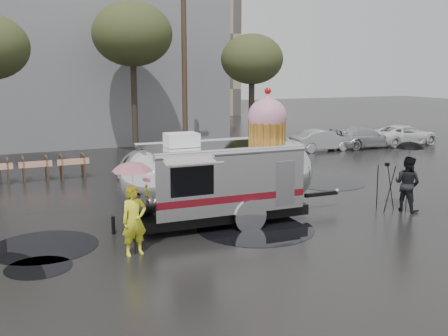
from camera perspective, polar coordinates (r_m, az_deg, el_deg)
name	(u,v)px	position (r m, az deg, el deg)	size (l,w,h in m)	color
ground	(269,230)	(15.17, 4.93, -6.78)	(120.00, 120.00, 0.00)	black
puddles	(223,217)	(16.44, -0.16, -5.35)	(14.20, 7.57, 0.01)	black
grey_building	(37,39)	(36.83, -19.71, 13.10)	(22.00, 12.00, 13.00)	slate
utility_pole	(184,68)	(28.31, -4.33, 10.79)	(1.60, 0.28, 9.00)	#473323
tree_mid	(132,35)	(28.59, -9.95, 14.11)	(4.20, 4.20, 8.03)	#382D26
tree_right	(252,60)	(28.78, 3.06, 11.67)	(3.36, 3.36, 6.42)	#382D26
barricade_row	(35,168)	(23.02, -19.86, -0.03)	(4.30, 0.80, 1.00)	#473323
parked_cars	(348,137)	(31.25, 13.33, 3.35)	(13.20, 1.90, 1.50)	silver
airstream_trailer	(221,175)	(15.68, -0.34, -0.76)	(7.61, 2.90, 4.09)	silver
person_left	(134,221)	(13.15, -9.74, -5.66)	(0.63, 0.42, 1.76)	yellow
umbrella_pink	(133,177)	(12.89, -9.89, -1.00)	(1.23, 1.23, 2.39)	pink
person_right	(407,184)	(17.99, 19.32, -1.63)	(0.86, 0.48, 1.80)	black
umbrella_black	(409,152)	(17.81, 19.53, 1.61)	(1.11, 1.11, 2.31)	black
tripod	(386,182)	(17.86, 17.24, -1.42)	(0.64, 0.63, 1.59)	black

